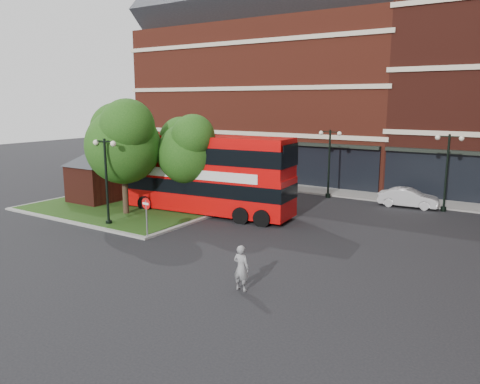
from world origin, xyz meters
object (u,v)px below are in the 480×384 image
Objects in this scene: woman at (241,268)px; car_white at (408,198)px; bus at (205,169)px; car_silver at (244,176)px.

woman is 18.09m from car_white.
bus is 2.84× the size of car_silver.
bus reaches higher than car_silver.
car_silver is 14.20m from car_white.
bus is 6.48× the size of woman.
woman is 23.06m from car_silver.
woman is (8.60, -9.19, -1.95)m from bus.
bus is 13.81m from car_white.
bus reaches higher than woman.
car_silver is 1.05× the size of car_white.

